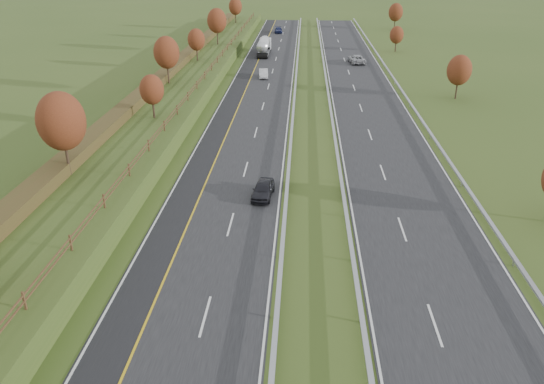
{
  "coord_description": "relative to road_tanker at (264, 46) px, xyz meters",
  "views": [
    {
      "loc": [
        6.94,
        -15.23,
        20.71
      ],
      "look_at": [
        4.57,
        24.87,
        2.2
      ],
      "focal_mm": 35.0,
      "sensor_mm": 36.0,
      "label": 1
    }
  ],
  "objects": [
    {
      "name": "far_carriageway",
      "position": [
        18.09,
        -39.87,
        -1.84
      ],
      "size": [
        10.5,
        200.0,
        0.04
      ],
      "primitive_type": "cube",
      "color": "black",
      "rests_on": "ground"
    },
    {
      "name": "road_tanker",
      "position": [
        0.0,
        0.0,
        0.0
      ],
      "size": [
        2.4,
        11.22,
        3.46
      ],
      "color": "silver",
      "rests_on": "near_carriageway"
    },
    {
      "name": "trees_left",
      "position": [
        -11.06,
        -43.24,
        4.51
      ],
      "size": [
        6.64,
        164.3,
        7.66
      ],
      "color": "#2D2116",
      "rests_on": "embankment_left"
    },
    {
      "name": "car_silver_mid",
      "position": [
        1.53,
        -22.27,
        -1.09
      ],
      "size": [
        1.97,
        4.56,
        1.46
      ],
      "primitive_type": "imported",
      "rotation": [
        0.0,
        0.0,
        0.1
      ],
      "color": "#B4B3B8",
      "rests_on": "near_carriageway"
    },
    {
      "name": "embankment_left",
      "position": [
        -11.41,
        -39.87,
        -0.86
      ],
      "size": [
        12.0,
        200.0,
        2.0
      ],
      "primitive_type": "cube",
      "color": "#374C1B",
      "rests_on": "ground"
    },
    {
      "name": "outer_barrier_far",
      "position": [
        23.89,
        -39.87,
        -1.25
      ],
      "size": [
        0.32,
        200.0,
        0.71
      ],
      "color": "#94979C",
      "rests_on": "ground"
    },
    {
      "name": "median_barrier_near",
      "position": [
        7.29,
        -39.87,
        -1.25
      ],
      "size": [
        0.32,
        200.0,
        0.71
      ],
      "color": "#94979C",
      "rests_on": "ground"
    },
    {
      "name": "near_carriageway",
      "position": [
        1.59,
        -39.87,
        -1.84
      ],
      "size": [
        10.5,
        200.0,
        0.04
      ],
      "primitive_type": "cube",
      "color": "black",
      "rests_on": "ground"
    },
    {
      "name": "median_barrier_far",
      "position": [
        12.39,
        -39.87,
        -1.25
      ],
      "size": [
        0.32,
        200.0,
        0.71
      ],
      "color": "#94979C",
      "rests_on": "ground"
    },
    {
      "name": "car_dark_near",
      "position": [
        5.13,
        -71.39,
        -1.09
      ],
      "size": [
        2.15,
        4.45,
        1.46
      ],
      "primitive_type": "imported",
      "rotation": [
        0.0,
        0.0,
        -0.1
      ],
      "color": "black",
      "rests_on": "near_carriageway"
    },
    {
      "name": "car_small_far",
      "position": [
        1.53,
        32.09,
        -1.11
      ],
      "size": [
        2.32,
        5.02,
        1.42
      ],
      "primitive_type": "imported",
      "rotation": [
        0.0,
        0.0,
        0.07
      ],
      "color": "#151B42",
      "rests_on": "near_carriageway"
    },
    {
      "name": "hard_shoulder",
      "position": [
        -2.16,
        -39.87,
        -1.84
      ],
      "size": [
        3.0,
        200.0,
        0.04
      ],
      "primitive_type": "cube",
      "color": "black",
      "rests_on": "ground"
    },
    {
      "name": "hedge_left",
      "position": [
        -13.41,
        -39.87,
        0.69
      ],
      "size": [
        2.2,
        180.0,
        1.1
      ],
      "primitive_type": "cube",
      "color": "#3D3A19",
      "rests_on": "embankment_left"
    },
    {
      "name": "trees_far",
      "position": [
        31.38,
        -10.66,
        2.38
      ],
      "size": [
        8.45,
        118.6,
        7.12
      ],
      "color": "#2D2116",
      "rests_on": "ground"
    },
    {
      "name": "ground",
      "position": [
        9.59,
        -44.87,
        -1.86
      ],
      "size": [
        400.0,
        400.0,
        0.0
      ],
      "primitive_type": "plane",
      "color": "#374C1B",
      "rests_on": "ground"
    },
    {
      "name": "lane_markings",
      "position": [
        7.99,
        -39.99,
        -1.81
      ],
      "size": [
        26.75,
        200.0,
        0.01
      ],
      "color": "silver",
      "rests_on": "near_carriageway"
    },
    {
      "name": "fence_left",
      "position": [
        -6.91,
        -40.28,
        0.87
      ],
      "size": [
        0.12,
        189.06,
        1.2
      ],
      "color": "#422B19",
      "rests_on": "embankment_left"
    },
    {
      "name": "car_oncoming",
      "position": [
        18.93,
        -8.44,
        -1.01
      ],
      "size": [
        3.38,
        6.13,
        1.62
      ],
      "primitive_type": "imported",
      "rotation": [
        0.0,
        0.0,
        3.26
      ],
      "color": "#A0A0A5",
      "rests_on": "far_carriageway"
    }
  ]
}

